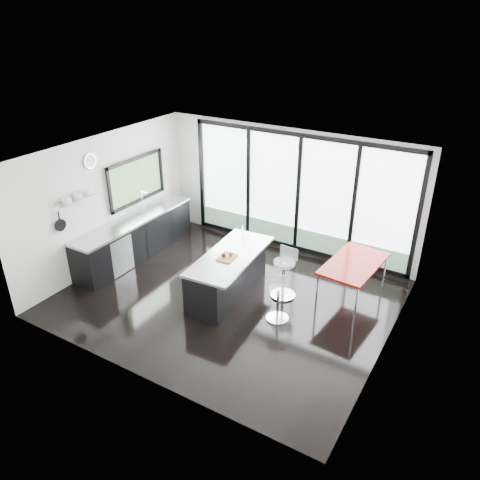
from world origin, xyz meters
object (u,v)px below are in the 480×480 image
Objects in this scene: bar_stool_near at (278,304)px; red_table at (352,281)px; bar_stool_far at (284,279)px; island at (228,273)px.

bar_stool_near is 1.59m from red_table.
bar_stool_near is 0.85× the size of bar_stool_far.
bar_stool_near is 0.77m from bar_stool_far.
bar_stool_near is 0.43× the size of red_table.
red_table is at bearing 25.47° from island.
bar_stool_near is (1.23, -0.27, -0.12)m from island.
island is 1.08m from bar_stool_far.
island is at bearing -154.53° from red_table.
red_table is at bearing 30.30° from bar_stool_far.
island reaches higher than bar_stool_far.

